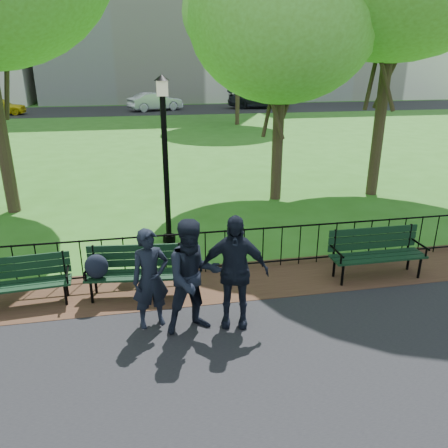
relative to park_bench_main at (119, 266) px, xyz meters
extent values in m
plane|color=#2D631A|center=(1.06, -1.30, -0.63)|extent=(120.00, 120.00, 0.00)
cube|color=#331E15|center=(1.06, 0.20, -0.62)|extent=(60.00, 1.60, 0.01)
cube|color=black|center=(1.06, 33.70, -0.62)|extent=(70.00, 9.00, 0.01)
cylinder|color=black|center=(1.06, 0.70, 0.25)|extent=(24.00, 0.04, 0.04)
cylinder|color=black|center=(1.06, 0.70, -0.51)|extent=(24.00, 0.04, 0.04)
cylinder|color=black|center=(1.06, 0.70, -0.18)|extent=(0.02, 0.02, 0.90)
cube|color=black|center=(0.28, -0.05, -0.18)|extent=(1.83, 0.68, 0.04)
cube|color=black|center=(0.31, 0.21, 0.16)|extent=(1.78, 0.24, 0.45)
cylinder|color=black|center=(-0.51, -0.14, -0.41)|extent=(0.05, 0.05, 0.45)
cylinder|color=black|center=(1.03, -0.32, -0.41)|extent=(0.05, 0.05, 0.45)
cylinder|color=black|center=(-0.47, 0.22, -0.41)|extent=(0.05, 0.05, 0.45)
cylinder|color=black|center=(1.07, 0.04, -0.41)|extent=(0.05, 0.05, 0.45)
cylinder|color=black|center=(-0.56, 0.05, 0.00)|extent=(0.10, 0.56, 0.04)
cylinder|color=black|center=(1.12, -0.15, 0.00)|extent=(0.10, 0.56, 0.04)
ellipsoid|color=black|center=(-0.39, -0.07, 0.06)|extent=(0.44, 0.33, 0.45)
cube|color=black|center=(-1.69, 0.00, -0.21)|extent=(1.70, 0.57, 0.04)
cube|color=black|center=(-1.71, 0.24, 0.11)|extent=(1.67, 0.16, 0.42)
cylinder|color=black|center=(-0.95, -0.12, -0.42)|extent=(0.05, 0.05, 0.42)
cylinder|color=black|center=(-0.98, 0.22, -0.42)|extent=(0.05, 0.05, 0.42)
cylinder|color=black|center=(-0.90, 0.06, -0.04)|extent=(0.08, 0.52, 0.04)
cube|color=black|center=(4.95, -0.19, -0.16)|extent=(1.88, 0.50, 0.04)
cube|color=black|center=(4.95, 0.08, 0.20)|extent=(1.88, 0.04, 0.47)
cylinder|color=black|center=(4.13, -0.37, -0.39)|extent=(0.05, 0.05, 0.47)
cylinder|color=black|center=(5.76, -0.37, -0.39)|extent=(0.05, 0.05, 0.47)
cylinder|color=black|center=(4.13, 0.00, -0.39)|extent=(0.05, 0.05, 0.47)
cylinder|color=black|center=(5.76, 0.00, -0.39)|extent=(0.05, 0.05, 0.47)
cylinder|color=black|center=(4.06, -0.19, 0.03)|extent=(0.04, 0.58, 0.04)
cylinder|color=black|center=(5.84, -0.19, 0.03)|extent=(0.04, 0.58, 0.04)
cylinder|color=black|center=(1.04, 2.47, -0.54)|extent=(0.30, 0.30, 0.17)
cylinder|color=black|center=(1.04, 2.47, 1.08)|extent=(0.13, 0.13, 3.42)
cube|color=beige|center=(1.04, 2.47, 2.90)|extent=(0.24, 0.24, 0.32)
cone|color=black|center=(1.04, 2.47, 3.11)|extent=(0.34, 0.34, 0.13)
cylinder|color=#2D2116|center=(-3.18, 5.63, 1.44)|extent=(0.35, 0.35, 4.14)
cylinder|color=#2D2116|center=(4.61, 5.42, 0.94)|extent=(0.33, 0.33, 3.14)
ellipsoid|color=#57972D|center=(4.61, 5.42, 4.50)|extent=(5.29, 5.29, 4.50)
cylinder|color=#2D2116|center=(7.84, 5.31, 1.55)|extent=(0.35, 0.35, 4.36)
cylinder|color=#2D2116|center=(7.23, 22.70, 1.52)|extent=(0.29, 0.29, 4.29)
ellipsoid|color=#57972D|center=(7.23, 22.70, 6.37)|extent=(7.22, 7.22, 6.14)
imported|color=black|center=(0.52, -1.01, 0.21)|extent=(0.69, 0.54, 1.65)
imported|color=black|center=(1.17, -1.27, 0.31)|extent=(0.97, 0.63, 1.86)
imported|color=black|center=(1.82, -1.22, 0.32)|extent=(1.18, 0.70, 1.87)
imported|color=yellow|center=(-10.45, 31.99, 0.06)|extent=(3.98, 1.61, 1.35)
imported|color=#B8BBC1|center=(2.11, 32.92, 0.16)|extent=(5.01, 3.30, 1.56)
imported|color=black|center=(11.60, 33.36, 0.21)|extent=(5.97, 3.10, 1.65)
camera|label=1|loc=(0.50, -7.26, 3.42)|focal=35.00mm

